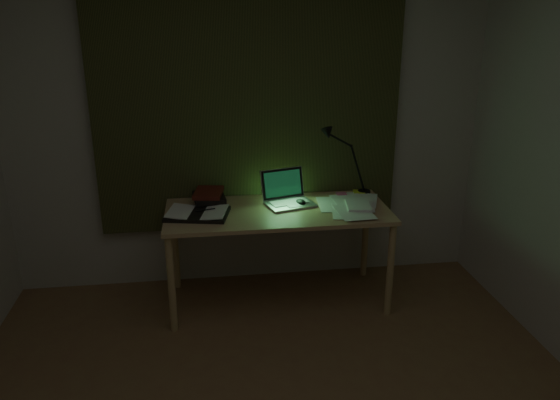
# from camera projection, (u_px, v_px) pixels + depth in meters

# --- Properties ---
(wall_back) EXTENTS (3.50, 0.00, 2.50)m
(wall_back) POSITION_uv_depth(u_px,v_px,m) (249.00, 121.00, 3.97)
(wall_back) COLOR beige
(wall_back) RESTS_ON ground
(curtain) EXTENTS (2.20, 0.06, 2.00)m
(curtain) POSITION_uv_depth(u_px,v_px,m) (249.00, 94.00, 3.87)
(curtain) COLOR #2C3118
(curtain) RESTS_ON wall_back
(desk) EXTENTS (1.55, 0.68, 0.71)m
(desk) POSITION_uv_depth(u_px,v_px,m) (278.00, 256.00, 3.90)
(desk) COLOR tan
(desk) RESTS_ON floor
(laptop) EXTENTS (0.41, 0.44, 0.23)m
(laptop) POSITION_uv_depth(u_px,v_px,m) (290.00, 190.00, 3.83)
(laptop) COLOR silver
(laptop) RESTS_ON desk
(open_textbook) EXTENTS (0.46, 0.37, 0.03)m
(open_textbook) POSITION_uv_depth(u_px,v_px,m) (197.00, 213.00, 3.67)
(open_textbook) COLOR white
(open_textbook) RESTS_ON desk
(book_stack) EXTENTS (0.22, 0.26, 0.10)m
(book_stack) POSITION_uv_depth(u_px,v_px,m) (209.00, 197.00, 3.88)
(book_stack) COLOR white
(book_stack) RESTS_ON desk
(loose_papers) EXTENTS (0.43, 0.45, 0.02)m
(loose_papers) POSITION_uv_depth(u_px,v_px,m) (350.00, 206.00, 3.82)
(loose_papers) COLOR white
(loose_papers) RESTS_ON desk
(mouse) EXTENTS (0.08, 0.11, 0.04)m
(mouse) POSITION_uv_depth(u_px,v_px,m) (301.00, 202.00, 3.87)
(mouse) COLOR black
(mouse) RESTS_ON desk
(sticky_yellow) EXTENTS (0.09, 0.09, 0.02)m
(sticky_yellow) POSITION_uv_depth(u_px,v_px,m) (359.00, 192.00, 4.11)
(sticky_yellow) COLOR gold
(sticky_yellow) RESTS_ON desk
(sticky_pink) EXTENTS (0.07, 0.07, 0.02)m
(sticky_pink) POSITION_uv_depth(u_px,v_px,m) (341.00, 194.00, 4.07)
(sticky_pink) COLOR #EA5B94
(sticky_pink) RESTS_ON desk
(desk_lamp) EXTENTS (0.39, 0.34, 0.51)m
(desk_lamp) POSITION_uv_depth(u_px,v_px,m) (366.00, 160.00, 4.04)
(desk_lamp) COLOR black
(desk_lamp) RESTS_ON desk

